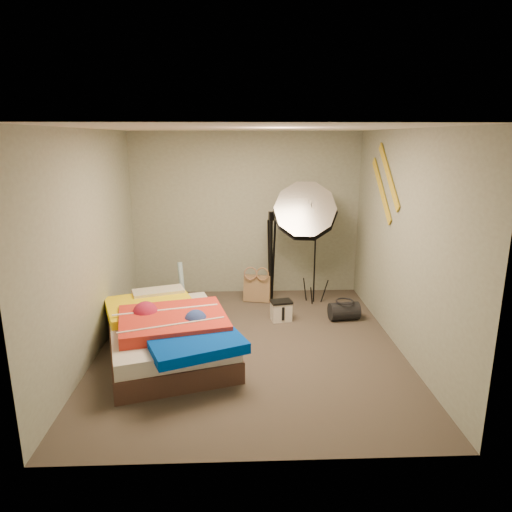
{
  "coord_description": "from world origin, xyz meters",
  "views": [
    {
      "loc": [
        -0.12,
        -4.98,
        2.41
      ],
      "look_at": [
        0.1,
        0.6,
        0.95
      ],
      "focal_mm": 32.0,
      "sensor_mm": 36.0,
      "label": 1
    }
  ],
  "objects_px": {
    "photo_umbrella": "(305,213)",
    "bed": "(168,333)",
    "wrapping_roll": "(182,283)",
    "tote_bag": "(257,288)",
    "duffel_bag": "(344,311)",
    "camera_tripod": "(271,251)",
    "camera_case": "(281,311)"
  },
  "relations": [
    {
      "from": "photo_umbrella",
      "to": "bed",
      "type": "bearing_deg",
      "value": -138.04
    },
    {
      "from": "duffel_bag",
      "to": "photo_umbrella",
      "type": "distance_m",
      "value": 1.48
    },
    {
      "from": "wrapping_roll",
      "to": "photo_umbrella",
      "type": "distance_m",
      "value": 2.09
    },
    {
      "from": "wrapping_roll",
      "to": "photo_umbrella",
      "type": "height_order",
      "value": "photo_umbrella"
    },
    {
      "from": "camera_case",
      "to": "photo_umbrella",
      "type": "distance_m",
      "value": 1.44
    },
    {
      "from": "wrapping_roll",
      "to": "camera_case",
      "type": "relative_size",
      "value": 2.43
    },
    {
      "from": "photo_umbrella",
      "to": "tote_bag",
      "type": "bearing_deg",
      "value": 167.43
    },
    {
      "from": "duffel_bag",
      "to": "photo_umbrella",
      "type": "bearing_deg",
      "value": 120.1
    },
    {
      "from": "duffel_bag",
      "to": "wrapping_roll",
      "type": "bearing_deg",
      "value": 155.64
    },
    {
      "from": "camera_case",
      "to": "bed",
      "type": "xyz_separation_m",
      "value": [
        -1.37,
        -0.95,
        0.14
      ]
    },
    {
      "from": "tote_bag",
      "to": "photo_umbrella",
      "type": "bearing_deg",
      "value": -1.15
    },
    {
      "from": "duffel_bag",
      "to": "camera_tripod",
      "type": "distance_m",
      "value": 1.4
    },
    {
      "from": "tote_bag",
      "to": "bed",
      "type": "bearing_deg",
      "value": -110.55
    },
    {
      "from": "wrapping_roll",
      "to": "camera_case",
      "type": "xyz_separation_m",
      "value": [
        1.41,
        -0.7,
        -0.19
      ]
    },
    {
      "from": "wrapping_roll",
      "to": "duffel_bag",
      "type": "height_order",
      "value": "wrapping_roll"
    },
    {
      "from": "bed",
      "to": "photo_umbrella",
      "type": "distance_m",
      "value": 2.6
    },
    {
      "from": "tote_bag",
      "to": "camera_case",
      "type": "xyz_separation_m",
      "value": [
        0.29,
        -0.77,
        -0.07
      ]
    },
    {
      "from": "duffel_bag",
      "to": "bed",
      "type": "height_order",
      "value": "bed"
    },
    {
      "from": "tote_bag",
      "to": "camera_tripod",
      "type": "xyz_separation_m",
      "value": [
        0.21,
        0.02,
        0.58
      ]
    },
    {
      "from": "camera_tripod",
      "to": "bed",
      "type": "bearing_deg",
      "value": -126.43
    },
    {
      "from": "bed",
      "to": "camera_tripod",
      "type": "relative_size",
      "value": 1.58
    },
    {
      "from": "wrapping_roll",
      "to": "duffel_bag",
      "type": "xyz_separation_m",
      "value": [
        2.27,
        -0.71,
        -0.19
      ]
    },
    {
      "from": "duffel_bag",
      "to": "camera_tripod",
      "type": "xyz_separation_m",
      "value": [
        -0.94,
        0.8,
        0.66
      ]
    },
    {
      "from": "duffel_bag",
      "to": "camera_case",
      "type": "bearing_deg",
      "value": 172.58
    },
    {
      "from": "photo_umbrella",
      "to": "camera_tripod",
      "type": "bearing_deg",
      "value": 160.18
    },
    {
      "from": "tote_bag",
      "to": "duffel_bag",
      "type": "xyz_separation_m",
      "value": [
        1.15,
        -0.78,
        -0.08
      ]
    },
    {
      "from": "bed",
      "to": "photo_umbrella",
      "type": "xyz_separation_m",
      "value": [
        1.75,
        1.57,
        1.11
      ]
    },
    {
      "from": "bed",
      "to": "photo_umbrella",
      "type": "relative_size",
      "value": 1.12
    },
    {
      "from": "tote_bag",
      "to": "wrapping_roll",
      "type": "bearing_deg",
      "value": -165.04
    },
    {
      "from": "wrapping_roll",
      "to": "camera_tripod",
      "type": "height_order",
      "value": "camera_tripod"
    },
    {
      "from": "duffel_bag",
      "to": "photo_umbrella",
      "type": "height_order",
      "value": "photo_umbrella"
    },
    {
      "from": "tote_bag",
      "to": "camera_tripod",
      "type": "height_order",
      "value": "camera_tripod"
    }
  ]
}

